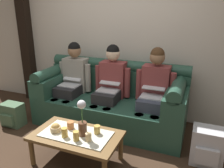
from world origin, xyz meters
name	(u,v)px	position (x,y,z in m)	size (l,w,h in m)	color
back_wall_patterned	(123,26)	(0.00, 1.70, 1.45)	(6.00, 0.12, 2.90)	beige
timber_pillar	(25,24)	(-1.87, 1.58, 1.45)	(0.20, 0.20, 2.90)	black
couch	(111,101)	(0.00, 1.17, 0.37)	(2.23, 0.88, 0.96)	#234738
person_left	(73,78)	(-0.65, 1.17, 0.66)	(0.56, 0.67, 1.22)	#232326
person_middle	(111,83)	(0.00, 1.17, 0.66)	(0.56, 0.67, 1.22)	#232326
person_right	(154,89)	(0.65, 1.16, 0.66)	(0.56, 0.67, 1.22)	#383D4C
coffee_table	(76,138)	(0.00, 0.14, 0.32)	(1.01, 0.57, 0.38)	brown
flower_vase	(82,120)	(0.09, 0.14, 0.57)	(0.10, 0.10, 0.42)	brown
snack_bowl	(56,128)	(-0.24, 0.09, 0.42)	(0.12, 0.12, 0.10)	tan
cup_near_left	(97,130)	(0.22, 0.23, 0.42)	(0.07, 0.07, 0.10)	gold
cup_near_right	(65,132)	(-0.08, 0.03, 0.43)	(0.07, 0.07, 0.11)	gold
cup_far_center	(88,137)	(0.20, 0.06, 0.42)	(0.07, 0.07, 0.09)	#DBB77A
cup_far_left	(76,136)	(0.07, 0.02, 0.43)	(0.07, 0.07, 0.11)	gold
cup_far_right	(70,125)	(-0.12, 0.21, 0.42)	(0.08, 0.08, 0.09)	#B26633
backpack_left	(13,115)	(-1.36, 0.53, 0.17)	(0.33, 0.26, 0.35)	#4C6B4C
backpack_right	(207,147)	(1.39, 0.67, 0.22)	(0.35, 0.30, 0.44)	#B7B7BC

